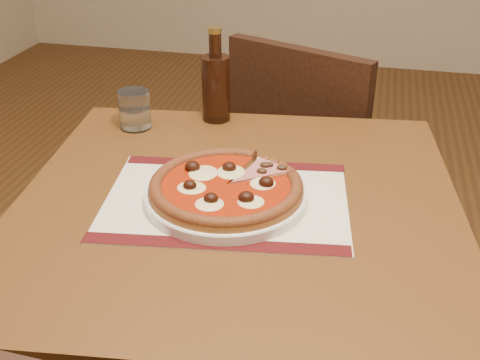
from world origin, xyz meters
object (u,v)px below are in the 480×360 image
plate (226,195)px  pizza (226,186)px  table (238,246)px  water_glass (135,109)px  bottle (216,85)px  chair_far (311,165)px

plate → pizza: pizza is taller
table → water_glass: 0.42m
plate → bottle: (-0.11, 0.35, 0.07)m
pizza → water_glass: water_glass is taller
table → water_glass: bearing=139.0°
plate → bottle: bottle is taller
water_glass → table: bearing=-41.0°
table → chair_far: (0.07, 0.65, -0.15)m
chair_far → pizza: size_ratio=3.15×
table → bottle: bearing=110.9°
plate → chair_far: bearing=82.7°
plate → bottle: bearing=107.8°
pizza → water_glass: size_ratio=3.19×
table → chair_far: bearing=84.2°
table → water_glass: water_glass is taller
chair_far → plate: size_ratio=2.97×
table → pizza: bearing=-157.3°
bottle → plate: bearing=-72.2°
chair_far → pizza: bearing=105.5°
bottle → table: bearing=-69.1°
plate → pizza: (-0.00, -0.00, 0.02)m
table → bottle: bottle is taller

